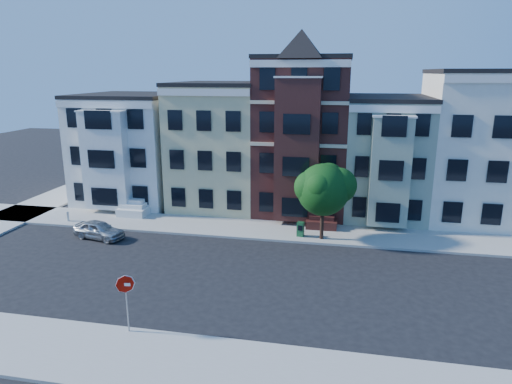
% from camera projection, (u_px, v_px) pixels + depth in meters
% --- Properties ---
extents(ground, '(120.00, 120.00, 0.00)m').
position_uv_depth(ground, '(276.00, 282.00, 24.87)').
color(ground, black).
extents(far_sidewalk, '(60.00, 4.00, 0.15)m').
position_uv_depth(far_sidewalk, '(293.00, 232.00, 32.44)').
color(far_sidewalk, '#9E9B93').
rests_on(far_sidewalk, ground).
extents(near_sidewalk, '(60.00, 4.00, 0.15)m').
position_uv_depth(near_sidewalk, '(243.00, 372.00, 17.26)').
color(near_sidewalk, '#9E9B93').
rests_on(near_sidewalk, ground).
extents(house_white, '(8.00, 9.00, 9.00)m').
position_uv_depth(house_white, '(134.00, 149.00, 40.29)').
color(house_white, white).
rests_on(house_white, ground).
extents(house_yellow, '(7.00, 9.00, 10.00)m').
position_uv_depth(house_yellow, '(221.00, 146.00, 38.66)').
color(house_yellow, beige).
rests_on(house_yellow, ground).
extents(house_brown, '(7.00, 9.00, 12.00)m').
position_uv_depth(house_brown, '(304.00, 136.00, 37.09)').
color(house_brown, '#3D1916').
rests_on(house_brown, ground).
extents(house_green, '(6.00, 9.00, 9.00)m').
position_uv_depth(house_green, '(385.00, 157.00, 36.25)').
color(house_green, '#929F86').
rests_on(house_green, ground).
extents(house_cream, '(8.00, 9.00, 11.00)m').
position_uv_depth(house_cream, '(481.00, 148.00, 34.69)').
color(house_cream, silver).
rests_on(house_cream, ground).
extents(street_tree, '(5.80, 5.80, 6.38)m').
position_uv_depth(street_tree, '(323.00, 193.00, 30.09)').
color(street_tree, '#154C15').
rests_on(street_tree, far_sidewalk).
extents(parked_car, '(3.89, 2.21, 1.25)m').
position_uv_depth(parked_car, '(99.00, 230.00, 31.20)').
color(parked_car, '#ACB0B5').
rests_on(parked_car, ground).
extents(newspaper_box, '(0.51, 0.47, 1.01)m').
position_uv_depth(newspaper_box, '(300.00, 229.00, 31.23)').
color(newspaper_box, '#1A502B').
rests_on(newspaper_box, far_sidewalk).
extents(fire_hydrant, '(0.28, 0.28, 0.59)m').
position_uv_depth(fire_hydrant, '(68.00, 217.00, 34.51)').
color(fire_hydrant, beige).
rests_on(fire_hydrant, far_sidewalk).
extents(stop_sign, '(0.83, 0.25, 2.98)m').
position_uv_depth(stop_sign, '(127.00, 300.00, 19.51)').
color(stop_sign, '#A10700').
rests_on(stop_sign, near_sidewalk).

